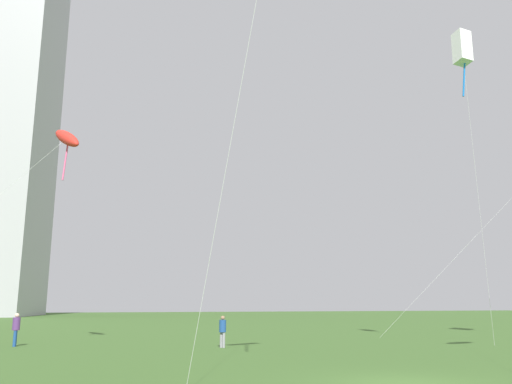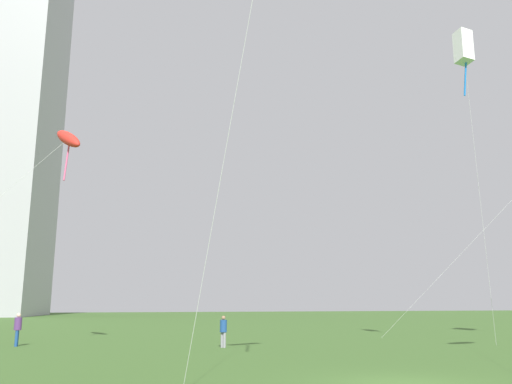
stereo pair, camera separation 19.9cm
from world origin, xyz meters
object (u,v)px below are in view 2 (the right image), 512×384
Objects in this scene: person_standing_2 at (18,327)px; kite_flying_3 at (68,139)px; person_standing_0 at (223,329)px; kite_flying_2 at (463,48)px.

kite_flying_3 reaches higher than person_standing_2.
kite_flying_2 is at bearing 33.07° from person_standing_0.
person_standing_2 is 10.58m from kite_flying_3.
kite_flying_2 reaches higher than person_standing_0.
kite_flying_3 is at bearing 158.35° from kite_flying_2.
kite_flying_2 is 23.07m from kite_flying_3.
kite_flying_3 is (-20.92, 8.30, -5.09)m from kite_flying_2.
person_standing_0 is 0.93× the size of person_standing_2.
kite_flying_2 is at bearing 73.39° from person_standing_2.
person_standing_0 is at bearing -22.38° from kite_flying_3.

